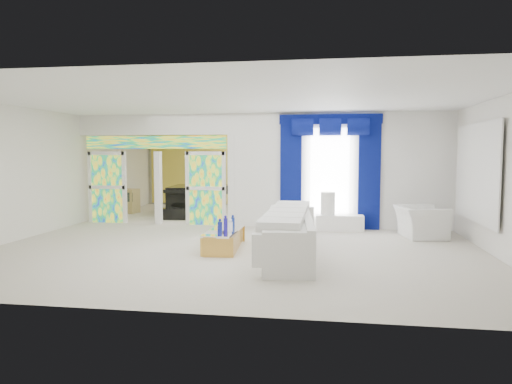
% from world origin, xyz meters
% --- Properties ---
extents(floor, '(12.00, 12.00, 0.00)m').
position_xyz_m(floor, '(0.00, 0.00, 0.00)').
color(floor, '#B7AF9E').
rests_on(floor, ground).
extents(dividing_wall, '(5.70, 0.18, 3.00)m').
position_xyz_m(dividing_wall, '(2.15, 1.00, 1.50)').
color(dividing_wall, white).
rests_on(dividing_wall, ground).
extents(dividing_header, '(4.30, 0.18, 0.55)m').
position_xyz_m(dividing_header, '(-2.85, 1.00, 2.73)').
color(dividing_header, white).
rests_on(dividing_header, dividing_wall).
extents(stained_panel_left, '(0.95, 0.04, 2.00)m').
position_xyz_m(stained_panel_left, '(-4.28, 1.00, 1.00)').
color(stained_panel_left, '#994C3F').
rests_on(stained_panel_left, ground).
extents(stained_panel_right, '(0.95, 0.04, 2.00)m').
position_xyz_m(stained_panel_right, '(-1.42, 1.00, 1.00)').
color(stained_panel_right, '#994C3F').
rests_on(stained_panel_right, ground).
extents(stained_transom, '(4.00, 0.05, 0.35)m').
position_xyz_m(stained_transom, '(-2.85, 1.00, 2.25)').
color(stained_transom, '#994C3F').
rests_on(stained_transom, dividing_header).
extents(window_pane, '(1.00, 0.02, 2.30)m').
position_xyz_m(window_pane, '(1.90, 0.90, 1.45)').
color(window_pane, white).
rests_on(window_pane, dividing_wall).
extents(blue_drape_left, '(0.55, 0.10, 2.80)m').
position_xyz_m(blue_drape_left, '(0.90, 0.87, 1.40)').
color(blue_drape_left, '#030942').
rests_on(blue_drape_left, ground).
extents(blue_drape_right, '(0.55, 0.10, 2.80)m').
position_xyz_m(blue_drape_right, '(2.90, 0.87, 1.40)').
color(blue_drape_right, '#030942').
rests_on(blue_drape_right, ground).
extents(blue_pelmet, '(2.60, 0.12, 0.25)m').
position_xyz_m(blue_pelmet, '(1.90, 0.87, 2.82)').
color(blue_pelmet, '#030942').
rests_on(blue_pelmet, dividing_wall).
extents(wall_mirror, '(0.04, 2.70, 1.90)m').
position_xyz_m(wall_mirror, '(4.94, -1.00, 1.55)').
color(wall_mirror, white).
rests_on(wall_mirror, ground).
extents(gold_curtains, '(9.70, 0.12, 2.90)m').
position_xyz_m(gold_curtains, '(0.00, 5.90, 1.50)').
color(gold_curtains, gold).
rests_on(gold_curtains, ground).
extents(white_sofa, '(1.16, 3.95, 0.74)m').
position_xyz_m(white_sofa, '(1.13, -2.38, 0.37)').
color(white_sofa, white).
rests_on(white_sofa, ground).
extents(coffee_table, '(0.71, 1.76, 0.38)m').
position_xyz_m(coffee_table, '(-0.22, -2.08, 0.19)').
color(coffee_table, '#BB8B3A').
rests_on(coffee_table, ground).
extents(console_table, '(1.20, 0.43, 0.39)m').
position_xyz_m(console_table, '(2.17, 0.56, 0.20)').
color(console_table, white).
rests_on(console_table, ground).
extents(table_lamp, '(0.36, 0.36, 0.58)m').
position_xyz_m(table_lamp, '(1.87, 0.56, 0.68)').
color(table_lamp, silver).
rests_on(table_lamp, console_table).
extents(armchair, '(1.16, 1.28, 0.73)m').
position_xyz_m(armchair, '(4.00, -0.15, 0.37)').
color(armchair, white).
rests_on(armchair, ground).
extents(grand_piano, '(1.46, 1.84, 0.88)m').
position_xyz_m(grand_piano, '(-2.55, 3.50, 0.44)').
color(grand_piano, black).
rests_on(grand_piano, ground).
extents(piano_bench, '(1.01, 0.46, 0.33)m').
position_xyz_m(piano_bench, '(-2.55, 1.90, 0.16)').
color(piano_bench, black).
rests_on(piano_bench, ground).
extents(tv_console, '(0.61, 0.57, 0.79)m').
position_xyz_m(tv_console, '(-4.58, 3.12, 0.39)').
color(tv_console, '#A27851').
rests_on(tv_console, ground).
extents(chandelier, '(0.60, 0.60, 0.60)m').
position_xyz_m(chandelier, '(-2.30, 3.40, 2.65)').
color(chandelier, gold).
rests_on(chandelier, ceiling).
extents(decanters, '(0.16, 1.19, 0.25)m').
position_xyz_m(decanters, '(-0.19, -2.12, 0.48)').
color(decanters, navy).
rests_on(decanters, coffee_table).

